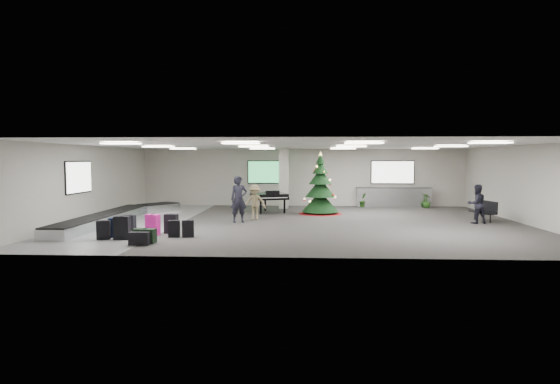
{
  "coord_description": "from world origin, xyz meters",
  "views": [
    {
      "loc": [
        0.06,
        -19.29,
        2.61
      ],
      "look_at": [
        -0.97,
        1.0,
        1.19
      ],
      "focal_mm": 30.0,
      "sensor_mm": 36.0,
      "label": 1
    }
  ],
  "objects_px": {
    "pink_suitcase": "(153,225)",
    "potted_plant_left": "(363,200)",
    "service_counter": "(393,197)",
    "bench": "(485,210)",
    "baggage_carousel": "(116,216)",
    "traveler_a": "(239,199)",
    "grand_piano": "(269,196)",
    "christmas_tree": "(320,193)",
    "traveler_b": "(255,202)",
    "potted_plant_right": "(427,201)",
    "traveler_bench": "(477,204)"
  },
  "relations": [
    {
      "from": "baggage_carousel",
      "to": "grand_piano",
      "type": "relative_size",
      "value": 4.14
    },
    {
      "from": "service_counter",
      "to": "traveler_bench",
      "type": "height_order",
      "value": "traveler_bench"
    },
    {
      "from": "service_counter",
      "to": "traveler_a",
      "type": "xyz_separation_m",
      "value": [
        -7.62,
        -6.77,
        0.42
      ]
    },
    {
      "from": "christmas_tree",
      "to": "baggage_carousel",
      "type": "bearing_deg",
      "value": -159.94
    },
    {
      "from": "christmas_tree",
      "to": "bench",
      "type": "relative_size",
      "value": 2.06
    },
    {
      "from": "bench",
      "to": "traveler_a",
      "type": "distance_m",
      "value": 10.35
    },
    {
      "from": "pink_suitcase",
      "to": "potted_plant_left",
      "type": "height_order",
      "value": "potted_plant_left"
    },
    {
      "from": "grand_piano",
      "to": "traveler_b",
      "type": "relative_size",
      "value": 1.54
    },
    {
      "from": "grand_piano",
      "to": "potted_plant_right",
      "type": "bearing_deg",
      "value": -2.99
    },
    {
      "from": "traveler_b",
      "to": "christmas_tree",
      "type": "bearing_deg",
      "value": 43.42
    },
    {
      "from": "bench",
      "to": "potted_plant_left",
      "type": "distance_m",
      "value": 7.21
    },
    {
      "from": "traveler_b",
      "to": "potted_plant_right",
      "type": "xyz_separation_m",
      "value": [
        8.74,
        5.25,
        -0.37
      ]
    },
    {
      "from": "christmas_tree",
      "to": "potted_plant_right",
      "type": "xyz_separation_m",
      "value": [
        5.83,
        3.02,
        -0.63
      ]
    },
    {
      "from": "bench",
      "to": "traveler_bench",
      "type": "relative_size",
      "value": 0.91
    },
    {
      "from": "baggage_carousel",
      "to": "potted_plant_left",
      "type": "distance_m",
      "value": 12.9
    },
    {
      "from": "christmas_tree",
      "to": "traveler_bench",
      "type": "height_order",
      "value": "christmas_tree"
    },
    {
      "from": "grand_piano",
      "to": "christmas_tree",
      "type": "bearing_deg",
      "value": -31.4
    },
    {
      "from": "potted_plant_left",
      "to": "potted_plant_right",
      "type": "xyz_separation_m",
      "value": [
        3.37,
        -0.28,
        -0.0
      ]
    },
    {
      "from": "pink_suitcase",
      "to": "traveler_bench",
      "type": "distance_m",
      "value": 12.76
    },
    {
      "from": "christmas_tree",
      "to": "traveler_b",
      "type": "relative_size",
      "value": 1.97
    },
    {
      "from": "pink_suitcase",
      "to": "potted_plant_right",
      "type": "height_order",
      "value": "potted_plant_right"
    },
    {
      "from": "bench",
      "to": "traveler_a",
      "type": "relative_size",
      "value": 0.75
    },
    {
      "from": "service_counter",
      "to": "christmas_tree",
      "type": "xyz_separation_m",
      "value": [
        -4.14,
        -3.56,
        0.48
      ]
    },
    {
      "from": "traveler_b",
      "to": "traveler_bench",
      "type": "distance_m",
      "value": 9.2
    },
    {
      "from": "traveler_a",
      "to": "traveler_b",
      "type": "xyz_separation_m",
      "value": [
        0.56,
        0.98,
        -0.21
      ]
    },
    {
      "from": "grand_piano",
      "to": "potted_plant_right",
      "type": "xyz_separation_m",
      "value": [
        8.32,
        2.51,
        -0.41
      ]
    },
    {
      "from": "potted_plant_left",
      "to": "traveler_bench",
      "type": "bearing_deg",
      "value": -59.24
    },
    {
      "from": "baggage_carousel",
      "to": "potted_plant_right",
      "type": "bearing_deg",
      "value": 23.12
    },
    {
      "from": "traveler_a",
      "to": "potted_plant_left",
      "type": "height_order",
      "value": "traveler_a"
    },
    {
      "from": "christmas_tree",
      "to": "potted_plant_right",
      "type": "distance_m",
      "value": 6.59
    },
    {
      "from": "service_counter",
      "to": "pink_suitcase",
      "type": "height_order",
      "value": "service_counter"
    },
    {
      "from": "traveler_a",
      "to": "traveler_bench",
      "type": "xyz_separation_m",
      "value": [
        9.73,
        0.14,
        -0.17
      ]
    },
    {
      "from": "traveler_a",
      "to": "service_counter",
      "type": "bearing_deg",
      "value": 18.87
    },
    {
      "from": "baggage_carousel",
      "to": "christmas_tree",
      "type": "height_order",
      "value": "christmas_tree"
    },
    {
      "from": "baggage_carousel",
      "to": "potted_plant_right",
      "type": "height_order",
      "value": "potted_plant_right"
    },
    {
      "from": "service_counter",
      "to": "baggage_carousel",
      "type": "bearing_deg",
      "value": -152.33
    },
    {
      "from": "grand_piano",
      "to": "bench",
      "type": "relative_size",
      "value": 1.62
    },
    {
      "from": "service_counter",
      "to": "christmas_tree",
      "type": "relative_size",
      "value": 1.35
    },
    {
      "from": "service_counter",
      "to": "traveler_bench",
      "type": "xyz_separation_m",
      "value": [
        2.11,
        -6.62,
        0.25
      ]
    },
    {
      "from": "service_counter",
      "to": "bench",
      "type": "xyz_separation_m",
      "value": [
        2.69,
        -5.98,
        -0.05
      ]
    },
    {
      "from": "baggage_carousel",
      "to": "potted_plant_right",
      "type": "xyz_separation_m",
      "value": [
        14.52,
        6.2,
        0.18
      ]
    },
    {
      "from": "baggage_carousel",
      "to": "traveler_bench",
      "type": "distance_m",
      "value": 14.96
    },
    {
      "from": "baggage_carousel",
      "to": "service_counter",
      "type": "xyz_separation_m",
      "value": [
        12.84,
        6.73,
        0.33
      ]
    },
    {
      "from": "traveler_bench",
      "to": "potted_plant_right",
      "type": "bearing_deg",
      "value": -98.5
    },
    {
      "from": "baggage_carousel",
      "to": "traveler_b",
      "type": "relative_size",
      "value": 6.4
    },
    {
      "from": "baggage_carousel",
      "to": "traveler_a",
      "type": "height_order",
      "value": "traveler_a"
    },
    {
      "from": "baggage_carousel",
      "to": "traveler_b",
      "type": "distance_m",
      "value": 5.88
    },
    {
      "from": "traveler_a",
      "to": "pink_suitcase",
      "type": "bearing_deg",
      "value": -149.12
    },
    {
      "from": "bench",
      "to": "potted_plant_left",
      "type": "xyz_separation_m",
      "value": [
        -4.37,
        5.73,
        -0.1
      ]
    },
    {
      "from": "potted_plant_left",
      "to": "service_counter",
      "type": "bearing_deg",
      "value": 8.54
    }
  ]
}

